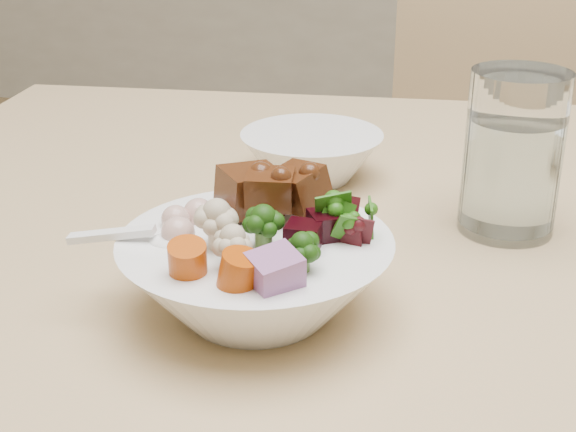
# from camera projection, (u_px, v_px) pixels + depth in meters

# --- Properties ---
(chair_far) EXTENTS (0.49, 0.49, 0.90)m
(chair_far) POSITION_uv_depth(u_px,v_px,m) (488.00, 229.00, 1.36)
(chair_far) COLOR tan
(chair_far) RESTS_ON ground
(food_bowl) EXTENTS (0.19, 0.19, 0.10)m
(food_bowl) POSITION_uv_depth(u_px,v_px,m) (258.00, 270.00, 0.55)
(food_bowl) COLOR white
(food_bowl) RESTS_ON dining_table
(soup_spoon) EXTENTS (0.09, 0.03, 0.02)m
(soup_spoon) POSITION_uv_depth(u_px,v_px,m) (156.00, 241.00, 0.54)
(soup_spoon) COLOR white
(soup_spoon) RESTS_ON food_bowl
(water_glass) EXTENTS (0.08, 0.08, 0.14)m
(water_glass) POSITION_uv_depth(u_px,v_px,m) (512.00, 160.00, 0.66)
(water_glass) COLOR white
(water_glass) RESTS_ON dining_table
(side_bowl) EXTENTS (0.14, 0.14, 0.05)m
(side_bowl) POSITION_uv_depth(u_px,v_px,m) (312.00, 156.00, 0.79)
(side_bowl) COLOR white
(side_bowl) RESTS_ON dining_table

